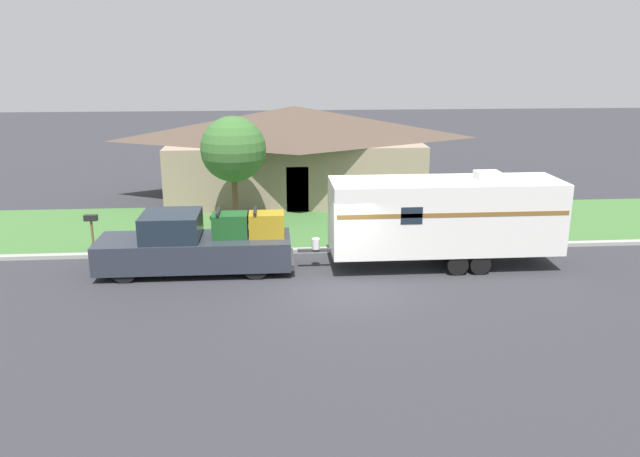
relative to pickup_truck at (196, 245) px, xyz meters
name	(u,v)px	position (x,y,z in m)	size (l,w,h in m)	color
ground_plane	(337,289)	(4.49, -1.98, -0.92)	(120.00, 120.00, 0.00)	#2D2D33
curb_strip	(326,250)	(4.49, 1.77, -0.85)	(80.00, 0.30, 0.14)	#999993
lawn_strip	(319,225)	(4.49, 5.42, -0.90)	(80.00, 7.00, 0.03)	#3D6B33
house_across_street	(295,151)	(3.70, 10.73, 1.43)	(12.98, 6.72, 4.53)	gray
pickup_truck	(196,245)	(0.00, 0.00, 0.00)	(6.43, 2.04, 2.10)	black
travel_trailer	(445,215)	(8.34, 0.00, 0.85)	(8.82, 2.28, 3.25)	black
mailbox	(91,223)	(-4.13, 2.81, 0.08)	(0.48, 0.20, 1.30)	brown
tree_in_yard	(233,149)	(1.01, 5.45, 2.33)	(2.67, 2.67, 4.60)	brown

